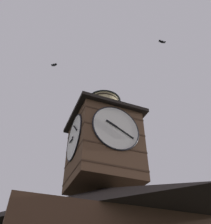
# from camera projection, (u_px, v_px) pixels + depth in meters

# --- Properties ---
(clock_tower) EXTENTS (4.86, 4.86, 8.15)m
(clock_tower) POSITION_uv_depth(u_px,v_px,m) (103.00, 142.00, 16.43)
(clock_tower) COLOR brown
(clock_tower) RESTS_ON building_main
(pine_tree_behind) EXTENTS (5.55, 5.55, 19.08)m
(pine_tree_behind) POSITION_uv_depth(u_px,v_px,m) (87.00, 210.00, 18.70)
(pine_tree_behind) COLOR #473323
(pine_tree_behind) RESTS_ON ground_plane
(flying_bird_high) EXTENTS (0.67, 0.28, 0.16)m
(flying_bird_high) POSITION_uv_depth(u_px,v_px,m) (162.00, 42.00, 21.01)
(flying_bird_high) COLOR black
(flying_bird_low) EXTENTS (0.53, 0.48, 0.17)m
(flying_bird_low) POSITION_uv_depth(u_px,v_px,m) (54.00, 65.00, 20.92)
(flying_bird_low) COLOR black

